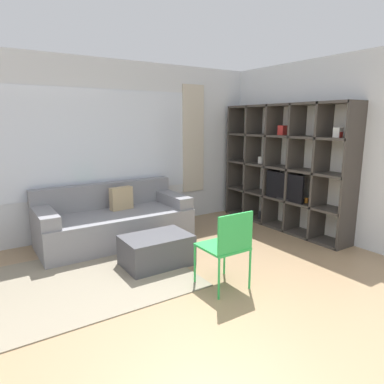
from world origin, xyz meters
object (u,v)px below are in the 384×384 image
at_px(ottoman, 156,250).
at_px(folding_chair, 228,243).
at_px(shelving_unit, 285,168).
at_px(couch_main, 114,222).

relative_size(ottoman, folding_chair, 0.96).
xyz_separation_m(shelving_unit, ottoman, (-2.53, -0.25, -0.82)).
height_order(shelving_unit, ottoman, shelving_unit).
relative_size(shelving_unit, ottoman, 2.97).
relative_size(couch_main, folding_chair, 2.51).
xyz_separation_m(shelving_unit, couch_main, (-2.66, 0.86, -0.71)).
bearing_deg(couch_main, shelving_unit, -17.96).
distance_m(shelving_unit, ottoman, 2.67).
height_order(couch_main, folding_chair, folding_chair).
relative_size(shelving_unit, couch_main, 1.13).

